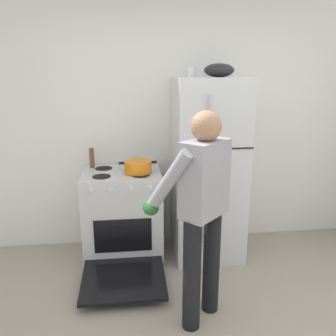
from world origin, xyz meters
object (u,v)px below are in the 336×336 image
object	(u,v)px
pepper_mill	(92,158)
mixing_bowl	(219,70)
stove_range	(123,216)
coffee_mug	(191,72)
person_cook	(200,202)
refrigerator	(207,170)
red_pot	(138,167)

from	to	relation	value
pepper_mill	mixing_bowl	bearing A→B (deg)	-9.17
stove_range	coffee_mug	bearing A→B (deg)	5.69
person_cook	mixing_bowl	bearing A→B (deg)	69.97
stove_range	refrigerator	bearing A→B (deg)	1.17
red_pot	coffee_mug	bearing A→B (deg)	10.86
refrigerator	coffee_mug	distance (m)	0.97
refrigerator	person_cook	distance (m)	1.04
pepper_mill	red_pot	bearing A→B (deg)	-28.52
stove_range	person_cook	size ratio (longest dim) A/B	0.76
stove_range	red_pot	xyz separation A→B (m)	(0.16, -0.03, 0.52)
person_cook	mixing_bowl	world-z (taller)	mixing_bowl
coffee_mug	mixing_bowl	bearing A→B (deg)	-10.99
red_pot	mixing_bowl	distance (m)	1.19
refrigerator	red_pot	world-z (taller)	refrigerator
stove_range	coffee_mug	xyz separation A→B (m)	(0.68, 0.07, 1.40)
refrigerator	coffee_mug	world-z (taller)	coffee_mug
pepper_mill	stove_range	bearing A→B (deg)	-35.99
person_cook	coffee_mug	size ratio (longest dim) A/B	14.28
coffee_mug	red_pot	bearing A→B (deg)	-169.14
coffee_mug	person_cook	bearing A→B (deg)	-95.83
pepper_mill	mixing_bowl	distance (m)	1.52
red_pot	coffee_mug	distance (m)	1.03
stove_range	pepper_mill	bearing A→B (deg)	144.01
mixing_bowl	pepper_mill	bearing A→B (deg)	170.83
person_cook	coffee_mug	world-z (taller)	coffee_mug
person_cook	pepper_mill	size ratio (longest dim) A/B	8.19
person_cook	pepper_mill	world-z (taller)	person_cook
stove_range	mixing_bowl	bearing A→B (deg)	1.09
stove_range	person_cook	xyz separation A→B (m)	(0.57, -0.98, 0.51)
person_cook	coffee_mug	xyz separation A→B (m)	(0.11, 1.05, 0.90)
coffee_mug	refrigerator	bearing A→B (deg)	-15.83
stove_range	pepper_mill	world-z (taller)	pepper_mill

